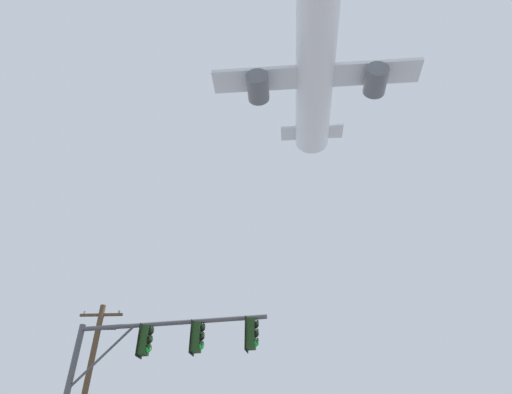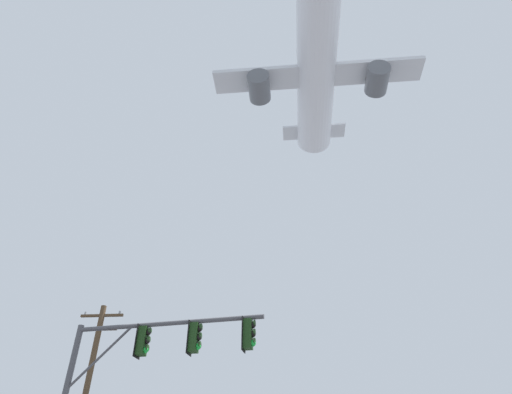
% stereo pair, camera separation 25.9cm
% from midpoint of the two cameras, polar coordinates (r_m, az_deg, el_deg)
% --- Properties ---
extents(signal_pole_near, '(6.44, 1.18, 5.82)m').
position_cam_midpoint_polar(signal_pole_near, '(14.78, -14.70, -20.32)').
color(signal_pole_near, '#4C4C51').
rests_on(signal_pole_near, ground).
extents(utility_pole, '(2.20, 0.28, 9.05)m').
position_cam_midpoint_polar(utility_pole, '(23.02, -22.28, -23.21)').
color(utility_pole, brown).
rests_on(utility_pole, ground).
extents(airplane, '(22.84, 29.56, 8.09)m').
position_cam_midpoint_polar(airplane, '(49.30, 7.78, 16.74)').
color(airplane, white).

